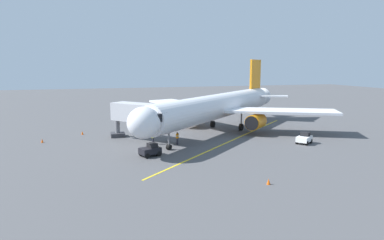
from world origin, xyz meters
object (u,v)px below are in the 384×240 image
at_px(ground_crew_marshaller, 153,138).
at_px(ground_crew_wing_walker, 177,138).
at_px(safety_cone_nose_left, 82,133).
at_px(safety_cone_nose_right, 42,141).
at_px(tug_portside, 150,150).
at_px(jet_bridge, 147,114).
at_px(safety_cone_wing_port, 269,181).
at_px(tug_near_nose, 304,138).
at_px(baggage_cart_starboard_side, 148,119).
at_px(airplane, 219,107).

xyz_separation_m(ground_crew_marshaller, ground_crew_wing_walker, (-3.05, 1.15, 0.00)).
bearing_deg(ground_crew_marshaller, safety_cone_nose_left, -45.21).
distance_m(safety_cone_nose_left, safety_cone_nose_right, 6.53).
distance_m(ground_crew_wing_walker, tug_portside, 6.39).
relative_size(jet_bridge, tug_portside, 3.65).
relative_size(tug_portside, safety_cone_wing_port, 4.88).
distance_m(jet_bridge, safety_cone_nose_right, 14.68).
distance_m(jet_bridge, tug_near_nose, 21.49).
height_order(ground_crew_wing_walker, baggage_cart_starboard_side, ground_crew_wing_walker).
relative_size(jet_bridge, safety_cone_nose_left, 17.81).
distance_m(tug_near_nose, tug_portside, 20.86).
height_order(jet_bridge, safety_cone_nose_left, jet_bridge).
bearing_deg(airplane, baggage_cart_starboard_side, -52.37).
xyz_separation_m(airplane, safety_cone_nose_left, (20.79, -3.60, -3.73)).
bearing_deg(tug_near_nose, ground_crew_wing_walker, -14.48).
height_order(safety_cone_nose_left, safety_cone_wing_port, same).
xyz_separation_m(tug_portside, safety_cone_nose_right, (12.96, -11.00, -0.43)).
bearing_deg(safety_cone_nose_left, baggage_cart_starboard_side, -143.46).
distance_m(airplane, safety_cone_nose_right, 26.16).
xyz_separation_m(ground_crew_wing_walker, safety_cone_nose_left, (12.24, -10.41, -0.61)).
relative_size(airplane, jet_bridge, 3.42).
bearing_deg(airplane, ground_crew_marshaller, 26.01).
relative_size(ground_crew_marshaller, safety_cone_nose_right, 3.11).
bearing_deg(jet_bridge, tug_near_nose, 159.36).
bearing_deg(jet_bridge, airplane, -163.40).
xyz_separation_m(tug_near_nose, safety_cone_nose_left, (28.72, -14.66, -0.43)).
relative_size(ground_crew_wing_walker, baggage_cart_starboard_side, 0.58).
bearing_deg(safety_cone_nose_left, jet_bridge, 140.88).
xyz_separation_m(airplane, baggage_cart_starboard_side, (9.32, -12.10, -3.35)).
xyz_separation_m(ground_crew_marshaller, safety_cone_nose_left, (9.19, -9.26, -0.61)).
height_order(jet_bridge, tug_near_nose, jet_bridge).
relative_size(baggage_cart_starboard_side, safety_cone_nose_right, 5.35).
xyz_separation_m(tug_near_nose, safety_cone_wing_port, (12.47, 12.72, -0.43)).
bearing_deg(safety_cone_nose_left, tug_portside, 117.56).
height_order(jet_bridge, tug_portside, jet_bridge).
relative_size(airplane, ground_crew_marshaller, 19.58).
relative_size(safety_cone_nose_right, safety_cone_wing_port, 1.00).
relative_size(jet_bridge, safety_cone_wing_port, 17.81).
bearing_deg(tug_portside, tug_near_nose, -178.90).
bearing_deg(ground_crew_wing_walker, safety_cone_nose_right, -20.09).
bearing_deg(tug_portside, baggage_cart_starboard_side, -98.69).
bearing_deg(baggage_cart_starboard_side, safety_cone_nose_right, 37.17).
xyz_separation_m(jet_bridge, safety_cone_nose_left, (8.81, -7.17, -3.49)).
bearing_deg(safety_cone_nose_right, jet_bridge, 167.44).
bearing_deg(safety_cone_wing_port, ground_crew_wing_walker, -76.71).
distance_m(ground_crew_marshaller, tug_portside, 5.96).
bearing_deg(airplane, tug_near_nose, 125.63).
height_order(ground_crew_marshaller, tug_near_nose, ground_crew_marshaller).
relative_size(baggage_cart_starboard_side, safety_cone_nose_left, 5.35).
relative_size(airplane, safety_cone_wing_port, 60.88).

